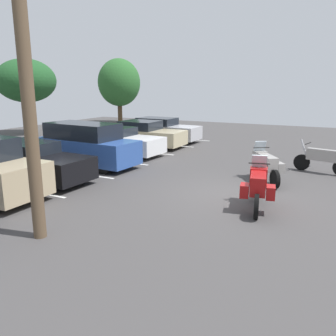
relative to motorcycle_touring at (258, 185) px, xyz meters
The scene contains 13 objects.
ground 1.54m from the motorcycle_touring, 43.96° to the left, with size 44.00×44.00×0.10m, color #423F3F.
motorcycle_touring is the anchor object (origin of this frame).
motorcycle_second 3.06m from the motorcycle_touring, ahead, with size 1.96×1.40×1.44m.
motorcycle_third 5.59m from the motorcycle_touring, 13.88° to the right, with size 0.77×2.21×1.32m.
parking_stripes 8.05m from the motorcycle_touring, 93.45° to the left, with size 23.88×4.68×0.01m.
car_black 8.33m from the motorcycle_touring, 94.79° to the left, with size 2.00×4.91×1.44m.
car_blue 8.35m from the motorcycle_touring, 74.95° to the left, with size 2.10×4.80×1.90m.
car_white 9.72m from the motorcycle_touring, 59.04° to the left, with size 2.14×4.76×1.39m.
car_champagne 11.31m from the motorcycle_touring, 47.55° to the left, with size 1.94×4.65×1.50m.
car_silver 13.03m from the motorcycle_touring, 40.11° to the left, with size 1.90×4.79×1.48m.
utility_pole 6.82m from the motorcycle_touring, 136.28° to the left, with size 1.78×0.52×7.77m.
tree_center 20.76m from the motorcycle_touring, 65.40° to the left, with size 4.23×4.23×5.37m.
tree_center_right 25.27m from the motorcycle_touring, 43.53° to the left, with size 3.95×3.95×5.97m.
Camera 1 is at (-10.76, -2.99, 3.49)m, focal length 37.32 mm.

